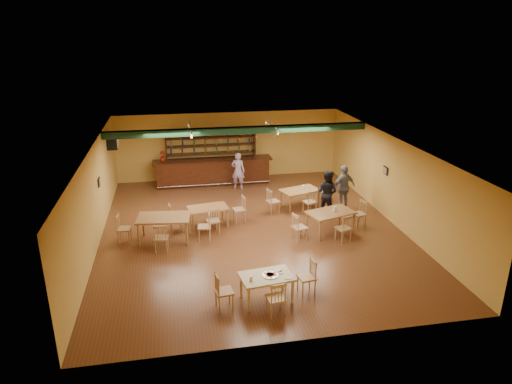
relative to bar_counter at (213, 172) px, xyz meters
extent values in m
plane|color=brown|center=(0.83, -5.15, -0.56)|extent=(12.00, 12.00, 0.00)
cube|color=black|center=(0.83, -2.35, 2.31)|extent=(10.00, 0.30, 0.25)
cube|color=white|center=(-0.97, -1.75, 2.38)|extent=(0.05, 2.50, 0.05)
cube|color=white|center=(2.23, -1.75, 2.38)|extent=(0.05, 2.50, 0.05)
cube|color=white|center=(-3.97, -0.95, 1.79)|extent=(0.34, 0.70, 0.48)
cube|color=black|center=(-4.14, -4.15, 1.14)|extent=(0.04, 0.34, 0.28)
cube|color=black|center=(5.80, -4.65, 1.14)|extent=(0.04, 0.34, 0.28)
cube|color=black|center=(0.00, 0.00, 0.00)|extent=(5.16, 0.85, 1.13)
cube|color=black|center=(0.00, 0.63, 0.57)|extent=(3.99, 0.40, 2.28)
imported|color=maroon|center=(-2.13, 0.00, 0.79)|extent=(0.32, 0.32, 0.45)
cube|color=olive|center=(-0.60, -4.51, -0.22)|extent=(1.47, 1.02, 0.68)
cube|color=olive|center=(2.99, -3.42, -0.21)|extent=(1.63, 1.25, 0.72)
cube|color=olive|center=(-2.09, -5.46, -0.15)|extent=(1.77, 1.19, 0.83)
cube|color=olive|center=(3.37, -5.86, -0.18)|extent=(1.73, 1.33, 0.77)
cube|color=tan|center=(0.45, -9.44, -0.22)|extent=(1.40, 1.00, 0.70)
cylinder|color=silver|center=(0.54, -9.44, 0.14)|extent=(0.43, 0.43, 0.01)
cylinder|color=#EAE5C6|center=(0.03, -9.58, 0.19)|extent=(0.08, 0.08, 0.11)
cube|color=white|center=(0.77, -9.25, 0.15)|extent=(0.25, 0.24, 0.03)
cube|color=silver|center=(0.68, -9.39, 0.15)|extent=(0.33, 0.13, 0.00)
cylinder|color=white|center=(0.96, -9.62, 0.14)|extent=(0.25, 0.25, 0.01)
imported|color=#7F489D|center=(0.99, -0.83, 0.23)|extent=(0.68, 0.56, 1.59)
imported|color=black|center=(3.79, -4.22, 0.27)|extent=(1.02, 1.02, 1.67)
imported|color=slate|center=(4.57, -3.86, 0.30)|extent=(1.10, 0.72, 1.73)
camera|label=1|loc=(-1.64, -19.29, 5.97)|focal=32.22mm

